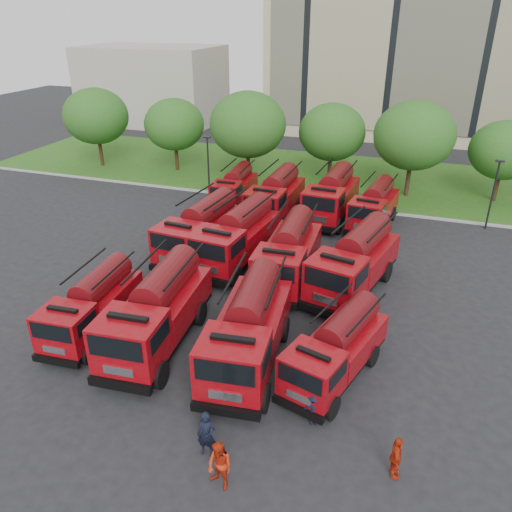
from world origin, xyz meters
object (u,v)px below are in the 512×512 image
at_px(fire_truck_11, 374,206).
at_px(firefighter_1, 221,486).
at_px(fire_truck_5, 238,236).
at_px(fire_truck_8, 235,187).
at_px(fire_truck_3, 336,348).
at_px(firefighter_4, 170,308).
at_px(firefighter_3, 313,423).
at_px(fire_truck_10, 332,195).
at_px(firefighter_2, 393,476).
at_px(firefighter_0, 208,453).
at_px(firefighter_5, 357,312).
at_px(fire_truck_9, 276,196).
at_px(fire_truck_1, 158,311).
at_px(fire_truck_0, 93,305).
at_px(fire_truck_6, 289,253).
at_px(fire_truck_2, 249,329).
at_px(fire_truck_4, 201,229).
at_px(fire_truck_7, 355,261).

distance_m(fire_truck_11, firefighter_1, 24.73).
height_order(fire_truck_5, fire_truck_8, fire_truck_5).
distance_m(fire_truck_3, firefighter_4, 9.87).
bearing_deg(firefighter_4, firefighter_3, -163.68).
bearing_deg(fire_truck_10, firefighter_2, -70.30).
relative_size(fire_truck_11, firefighter_1, 3.70).
bearing_deg(fire_truck_11, firefighter_0, -90.07).
bearing_deg(firefighter_5, fire_truck_9, -49.16).
distance_m(fire_truck_5, firefighter_5, 8.98).
height_order(fire_truck_1, fire_truck_8, fire_truck_1).
height_order(firefighter_1, firefighter_5, firefighter_1).
bearing_deg(fire_truck_3, fire_truck_0, -161.96).
distance_m(fire_truck_6, fire_truck_10, 10.57).
height_order(fire_truck_2, firefighter_4, fire_truck_2).
distance_m(fire_truck_3, fire_truck_8, 22.14).
bearing_deg(fire_truck_2, firefighter_0, -92.71).
bearing_deg(fire_truck_4, fire_truck_11, 45.89).
relative_size(fire_truck_8, fire_truck_9, 0.84).
xyz_separation_m(fire_truck_6, firefighter_0, (0.72, -13.44, -1.77)).
bearing_deg(fire_truck_7, fire_truck_11, 103.50).
relative_size(fire_truck_9, fire_truck_11, 1.10).
xyz_separation_m(fire_truck_0, firefighter_4, (2.50, 3.01, -1.50)).
bearing_deg(fire_truck_5, firefighter_0, -67.62).
height_order(fire_truck_3, fire_truck_9, fire_truck_9).
bearing_deg(fire_truck_11, fire_truck_3, -81.05).
bearing_deg(fire_truck_9, fire_truck_8, 157.56).
bearing_deg(fire_truck_2, fire_truck_10, 83.37).
bearing_deg(firefighter_5, fire_truck_2, 60.55).
relative_size(fire_truck_4, firefighter_0, 4.28).
distance_m(fire_truck_0, firefighter_5, 13.56).
xyz_separation_m(fire_truck_3, firefighter_0, (-3.53, -5.73, -1.47)).
bearing_deg(firefighter_5, fire_truck_11, -80.64).
distance_m(fire_truck_0, firefighter_2, 15.47).
height_order(fire_truck_5, firefighter_0, fire_truck_5).
bearing_deg(fire_truck_11, fire_truck_7, -82.24).
bearing_deg(firefighter_2, fire_truck_5, 28.75).
distance_m(fire_truck_3, firefighter_5, 5.68).
relative_size(fire_truck_0, fire_truck_2, 0.82).
relative_size(fire_truck_7, firefighter_2, 4.88).
relative_size(fire_truck_5, firefighter_0, 4.33).
xyz_separation_m(fire_truck_9, firefighter_0, (4.29, -22.66, -1.75)).
bearing_deg(firefighter_1, fire_truck_6, 118.99).
xyz_separation_m(firefighter_1, firefighter_3, (2.33, 3.81, 0.00)).
xyz_separation_m(fire_truck_5, fire_truck_7, (7.44, -1.20, 0.02)).
bearing_deg(fire_truck_2, fire_truck_7, 60.50).
xyz_separation_m(fire_truck_4, fire_truck_5, (2.61, -0.26, 0.02)).
height_order(fire_truck_3, firefighter_1, fire_truck_3).
xyz_separation_m(fire_truck_3, firefighter_3, (-0.23, -3.04, -1.47)).
height_order(fire_truck_4, firefighter_3, fire_truck_4).
height_order(fire_truck_0, firefighter_4, fire_truck_0).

